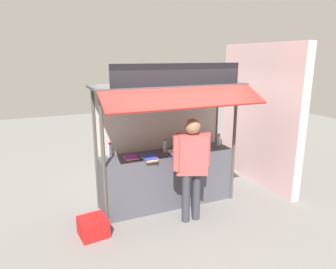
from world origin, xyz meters
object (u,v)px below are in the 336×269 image
at_px(water_bottle_mid_left, 219,140).
at_px(magazine_stack_back_right, 196,152).
at_px(banana_bunch_rightmost, 197,103).
at_px(water_bottle_rear_center, 188,141).
at_px(water_bottle_front_left, 200,140).
at_px(water_bottle_far_left, 165,146).
at_px(magazine_stack_center, 150,158).
at_px(banana_bunch_leftmost, 166,104).
at_px(water_bottle_front_right, 110,150).
at_px(vendor_person, 192,161).
at_px(magazine_stack_back_left, 176,153).
at_px(banana_bunch_inner_right, 118,109).
at_px(plastic_crate, 93,227).
at_px(water_bottle_mid_right, 195,140).
at_px(magazine_stack_right, 131,158).
at_px(banana_bunch_inner_left, 209,104).

relative_size(water_bottle_mid_left, magazine_stack_back_right, 0.84).
bearing_deg(banana_bunch_rightmost, water_bottle_rear_center, 77.80).
bearing_deg(water_bottle_rear_center, banana_bunch_rightmost, -102.20).
relative_size(water_bottle_front_left, water_bottle_far_left, 1.19).
relative_size(water_bottle_mid_left, magazine_stack_center, 0.80).
height_order(water_bottle_far_left, banana_bunch_leftmost, banana_bunch_leftmost).
relative_size(water_bottle_front_right, vendor_person, 0.15).
bearing_deg(vendor_person, magazine_stack_back_left, 117.75).
distance_m(banana_bunch_inner_right, plastic_crate, 1.87).
bearing_deg(water_bottle_front_left, water_bottle_far_left, -179.53).
xyz_separation_m(water_bottle_rear_center, magazine_stack_center, (-0.89, -0.33, -0.10)).
relative_size(water_bottle_rear_center, water_bottle_far_left, 1.20).
xyz_separation_m(water_bottle_mid_right, banana_bunch_inner_right, (-1.64, -0.57, 0.82)).
relative_size(water_bottle_mid_right, magazine_stack_right, 1.04).
bearing_deg(magazine_stack_right, banana_bunch_leftmost, -35.19).
xyz_separation_m(magazine_stack_back_right, magazine_stack_back_left, (-0.41, 0.01, 0.02)).
bearing_deg(water_bottle_front_right, banana_bunch_inner_right, -87.16).
xyz_separation_m(water_bottle_front_left, magazine_stack_right, (-1.42, -0.13, -0.12)).
bearing_deg(water_bottle_front_right, water_bottle_front_left, -3.63).
distance_m(water_bottle_far_left, magazine_stack_back_left, 0.31).
xyz_separation_m(magazine_stack_back_left, banana_bunch_inner_left, (0.52, -0.20, 0.88)).
distance_m(magazine_stack_right, plastic_crate, 1.26).
bearing_deg(water_bottle_front_left, banana_bunch_rightmost, -126.57).
bearing_deg(water_bottle_far_left, magazine_stack_back_right, -30.12).
height_order(water_bottle_mid_left, banana_bunch_inner_left, banana_bunch_inner_left).
xyz_separation_m(water_bottle_mid_left, magazine_stack_right, (-1.81, -0.07, -0.10)).
bearing_deg(vendor_person, water_bottle_mid_left, 59.76).
xyz_separation_m(water_bottle_far_left, magazine_stack_back_left, (0.09, -0.28, -0.07)).
relative_size(magazine_stack_back_right, banana_bunch_inner_right, 1.18).
relative_size(water_bottle_front_left, water_bottle_front_right, 1.13).
bearing_deg(plastic_crate, magazine_stack_back_left, 11.73).
bearing_deg(banana_bunch_leftmost, magazine_stack_center, 143.89).
relative_size(magazine_stack_right, magazine_stack_back_left, 0.90).
xyz_separation_m(water_bottle_rear_center, magazine_stack_right, (-1.17, -0.14, -0.12)).
height_order(banana_bunch_inner_left, vendor_person, banana_bunch_inner_left).
xyz_separation_m(water_bottle_front_right, water_bottle_mid_left, (2.11, -0.16, -0.01)).
distance_m(water_bottle_mid_left, magazine_stack_right, 1.81).
bearing_deg(magazine_stack_back_left, banana_bunch_leftmost, -142.95).
relative_size(banana_bunch_inner_left, plastic_crate, 0.69).
bearing_deg(vendor_person, magazine_stack_back_right, 77.02).
relative_size(magazine_stack_back_right, banana_bunch_rightmost, 1.14).
relative_size(water_bottle_front_left, banana_bunch_leftmost, 1.31).
xyz_separation_m(water_bottle_mid_right, water_bottle_front_right, (-1.67, 0.03, -0.01)).
relative_size(banana_bunch_leftmost, plastic_crate, 0.54).
bearing_deg(water_bottle_front_left, banana_bunch_inner_left, -104.07).
bearing_deg(magazine_stack_back_right, water_bottle_rear_center, 92.65).
xyz_separation_m(water_bottle_mid_right, magazine_stack_right, (-1.37, -0.21, -0.11)).
relative_size(water_bottle_rear_center, banana_bunch_leftmost, 1.32).
relative_size(water_bottle_rear_center, plastic_crate, 0.72).
height_order(water_bottle_front_left, water_bottle_front_right, water_bottle_front_left).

